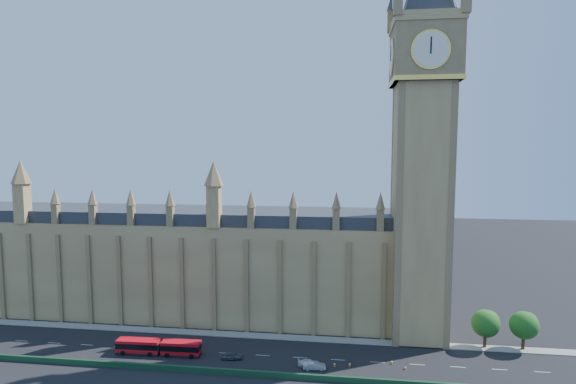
# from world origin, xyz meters

# --- Properties ---
(ground) EXTENTS (400.00, 400.00, 0.00)m
(ground) POSITION_xyz_m (0.00, 0.00, 0.00)
(ground) COLOR black
(ground) RESTS_ON ground
(palace_westminster) EXTENTS (120.00, 20.00, 28.00)m
(palace_westminster) POSITION_xyz_m (-25.00, 22.00, 13.86)
(palace_westminster) COLOR #9B794B
(palace_westminster) RESTS_ON ground
(elizabeth_tower) EXTENTS (20.59, 20.59, 105.00)m
(elizabeth_tower) POSITION_xyz_m (38.00, 13.99, 54.56)
(elizabeth_tower) COLOR #9B794B
(elizabeth_tower) RESTS_ON ground
(bridge_parapet) EXTENTS (160.00, 0.60, 1.20)m
(bridge_parapet) POSITION_xyz_m (0.00, -9.00, 0.60)
(bridge_parapet) COLOR #1E4C2D
(bridge_parapet) RESTS_ON ground
(kerb_north) EXTENTS (160.00, 3.00, 0.16)m
(kerb_north) POSITION_xyz_m (0.00, 9.50, 0.08)
(kerb_north) COLOR gray
(kerb_north) RESTS_ON ground
(tree_east_near) EXTENTS (6.00, 6.00, 8.50)m
(tree_east_near) POSITION_xyz_m (52.22, 10.08, 5.64)
(tree_east_near) COLOR #382619
(tree_east_near) RESTS_ON ground
(tree_east_far) EXTENTS (6.00, 6.00, 8.50)m
(tree_east_far) POSITION_xyz_m (60.22, 10.08, 5.64)
(tree_east_far) COLOR #382619
(tree_east_far) RESTS_ON ground
(red_bus) EXTENTS (18.26, 3.31, 3.09)m
(red_bus) POSITION_xyz_m (-18.10, -2.38, 1.63)
(red_bus) COLOR red
(red_bus) RESTS_ON ground
(car_grey) EXTENTS (4.43, 2.26, 1.44)m
(car_grey) POSITION_xyz_m (-2.00, -2.55, 0.72)
(car_grey) COLOR #45484D
(car_grey) RESTS_ON ground
(car_silver) EXTENTS (4.69, 2.12, 1.49)m
(car_silver) POSITION_xyz_m (15.36, -4.66, 0.75)
(car_silver) COLOR #A1A4A9
(car_silver) RESTS_ON ground
(car_white) EXTENTS (4.78, 2.46, 1.33)m
(car_white) POSITION_xyz_m (14.23, -3.51, 0.66)
(car_white) COLOR silver
(car_white) RESTS_ON ground
(cone_a) EXTENTS (0.55, 0.55, 0.71)m
(cone_a) POSITION_xyz_m (30.91, -0.36, 0.35)
(cone_a) COLOR black
(cone_a) RESTS_ON ground
(cone_b) EXTENTS (0.50, 0.50, 0.79)m
(cone_b) POSITION_xyz_m (19.30, -2.99, 0.39)
(cone_b) COLOR black
(cone_b) RESTS_ON ground
(cone_c) EXTENTS (0.58, 0.58, 0.69)m
(cone_c) POSITION_xyz_m (33.34, -2.34, 0.34)
(cone_c) COLOR black
(cone_c) RESTS_ON ground
(cone_d) EXTENTS (0.52, 0.52, 0.76)m
(cone_d) POSITION_xyz_m (22.35, -2.46, 0.38)
(cone_d) COLOR black
(cone_d) RESTS_ON ground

